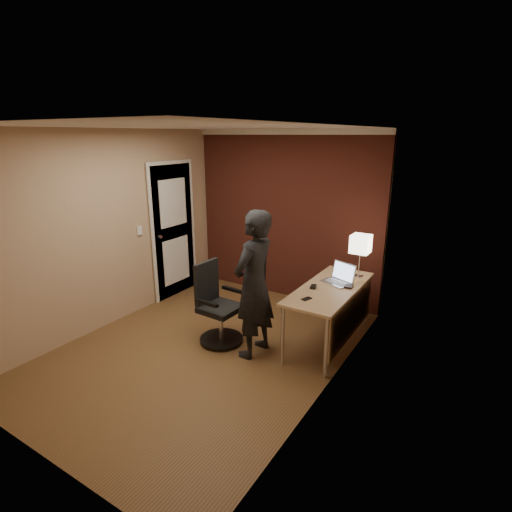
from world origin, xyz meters
name	(u,v)px	position (x,y,z in m)	size (l,w,h in m)	color
room	(255,211)	(-0.27, 1.54, 1.37)	(4.00, 4.00, 4.00)	brown
desk	(336,299)	(1.25, 0.84, 0.60)	(0.60, 1.50, 0.73)	tan
desk_lamp	(361,244)	(1.35, 1.35, 1.15)	(0.22, 0.22, 0.54)	silver
laptop	(340,277)	(1.22, 1.05, 0.79)	(0.40, 0.36, 0.23)	silver
mouse	(313,287)	(1.03, 0.71, 0.75)	(0.06, 0.10, 0.03)	black
phone	(306,299)	(1.10, 0.37, 0.73)	(0.06, 0.12, 0.01)	black
wallet	(349,287)	(1.37, 0.95, 0.74)	(0.09, 0.11, 0.02)	black
office_chair	(217,308)	(0.01, 0.21, 0.43)	(0.53, 0.55, 0.97)	black
person	(254,285)	(0.54, 0.20, 0.84)	(0.61, 0.40, 1.68)	black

